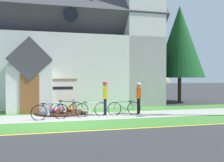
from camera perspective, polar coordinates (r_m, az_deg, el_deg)
ground at (r=15.15m, az=-12.30°, el=-6.65°), size 140.00×140.00×0.00m
sidewalk_slab at (r=12.76m, az=-7.94°, el=-8.00°), size 32.00×2.44×0.01m
grass_verge at (r=10.57m, az=-6.54°, el=-9.83°), size 32.00×2.03×0.01m
church_lawn at (r=14.97m, az=-8.92°, el=-6.71°), size 24.00×2.04×0.01m
curb_paint_stripe at (r=9.44m, az=-5.55°, el=-11.11°), size 28.00×0.16×0.01m
church_building at (r=20.18m, az=-9.25°, el=8.20°), size 13.45×10.71×13.89m
church_sign at (r=14.36m, az=-11.48°, el=-2.13°), size 1.79×0.22×1.89m
flower_bed at (r=14.05m, az=-11.41°, el=-6.90°), size 2.73×2.73×0.34m
bicycle_silver at (r=12.09m, az=-13.83°, el=-6.71°), size 1.71×0.36×0.80m
bicycle_yellow at (r=13.15m, az=2.82°, el=-6.15°), size 1.75×0.15×0.78m
bicycle_blue at (r=12.75m, az=-4.69°, el=-6.36°), size 1.70×0.49×0.79m
bicycle_black at (r=13.11m, az=-10.21°, el=-6.15°), size 1.72×0.41×0.83m
cyclist_in_red_jersey at (r=13.12m, az=-1.55°, el=-3.28°), size 0.32×0.72×1.73m
cyclist_in_yellow_jersey at (r=13.71m, az=6.02°, el=-3.27°), size 0.32×0.73×1.68m
roadside_conifer at (r=21.21m, az=15.02°, el=8.55°), size 3.93×3.93×7.73m
distant_hill at (r=95.21m, az=-10.74°, el=-0.46°), size 83.27×48.69×18.81m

